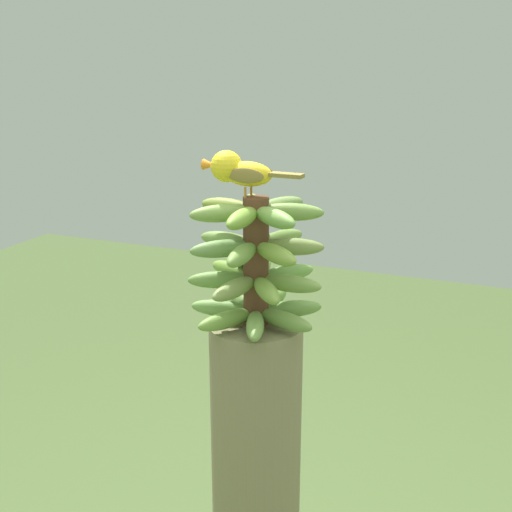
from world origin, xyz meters
The scene contains 2 objects.
banana_bunch centered at (0.00, 0.00, 1.30)m, with size 0.29×0.29×0.28m.
perched_bird centered at (0.00, 0.04, 1.49)m, with size 0.06×0.22×0.09m.
Camera 1 is at (-1.18, -0.49, 1.70)m, focal length 45.30 mm.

